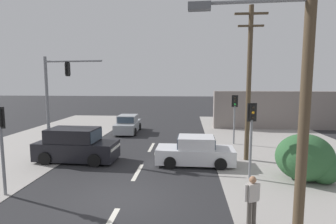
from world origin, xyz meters
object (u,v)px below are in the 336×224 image
(utility_pole_midground_right, at_px, (249,81))
(sedan_kerbside_parked, at_px, (195,152))
(pedestal_signal_far_median, at_px, (235,111))
(pedestal_signal_left_kerb, at_px, (1,136))
(pedestrian_at_kerb, at_px, (252,198))
(traffic_signal_mast, at_px, (55,93))
(pedestal_signal_right_kerb, at_px, (251,128))
(utility_pole_foreground_right, at_px, (301,69))
(suv_oncoming_mid, at_px, (76,146))
(sedan_crossing_left, at_px, (128,125))

(utility_pole_midground_right, bearing_deg, sedan_kerbside_parked, -161.02)
(pedestal_signal_far_median, bearing_deg, pedestal_signal_left_kerb, -138.50)
(utility_pole_midground_right, bearing_deg, pedestal_signal_left_kerb, -152.58)
(sedan_kerbside_parked, height_order, pedestrian_at_kerb, pedestrian_at_kerb)
(utility_pole_midground_right, xyz_separation_m, pedestal_signal_far_median, (-0.06, 3.85, -2.14))
(traffic_signal_mast, xyz_separation_m, pedestal_signal_right_kerb, (10.86, -3.12, -1.42))
(utility_pole_foreground_right, xyz_separation_m, pedestal_signal_right_kerb, (0.19, 5.40, -2.41))
(utility_pole_midground_right, distance_m, pedestal_signal_right_kerb, 3.73)
(utility_pole_midground_right, relative_size, pedestrian_at_kerb, 5.30)
(pedestal_signal_far_median, height_order, pedestrian_at_kerb, pedestal_signal_far_median)
(sedan_kerbside_parked, bearing_deg, utility_pole_foreground_right, -72.81)
(utility_pole_foreground_right, xyz_separation_m, utility_pole_midground_right, (0.68, 8.42, -0.27))
(traffic_signal_mast, relative_size, pedestal_signal_right_kerb, 1.69)
(traffic_signal_mast, height_order, pedestal_signal_far_median, traffic_signal_mast)
(pedestal_signal_right_kerb, distance_m, pedestal_signal_left_kerb, 10.48)
(sedan_kerbside_parked, bearing_deg, pedestrian_at_kerb, -75.30)
(traffic_signal_mast, distance_m, pedestal_signal_left_kerb, 5.85)
(sedan_kerbside_parked, xyz_separation_m, suv_oncoming_mid, (-6.76, 0.12, 0.18))
(sedan_crossing_left, bearing_deg, pedestal_signal_far_median, -23.61)
(pedestal_signal_right_kerb, bearing_deg, sedan_kerbside_parked, 141.14)
(pedestrian_at_kerb, bearing_deg, traffic_signal_mast, 144.18)
(utility_pole_midground_right, height_order, traffic_signal_mast, utility_pole_midground_right)
(sedan_crossing_left, distance_m, suv_oncoming_mid, 8.59)
(utility_pole_foreground_right, height_order, pedestal_signal_right_kerb, utility_pole_foreground_right)
(pedestal_signal_right_kerb, relative_size, suv_oncoming_mid, 0.77)
(traffic_signal_mast, height_order, sedan_kerbside_parked, traffic_signal_mast)
(utility_pole_foreground_right, xyz_separation_m, sedan_crossing_left, (-8.02, 16.05, -4.13))
(pedestal_signal_far_median, xyz_separation_m, suv_oncoming_mid, (-9.67, -4.75, -1.53))
(sedan_crossing_left, bearing_deg, utility_pole_foreground_right, -63.45)
(sedan_kerbside_parked, xyz_separation_m, pedestrian_at_kerb, (1.59, -6.07, 0.22))
(sedan_kerbside_parked, relative_size, sedan_crossing_left, 1.00)
(suv_oncoming_mid, bearing_deg, pedestal_signal_right_kerb, -12.92)
(utility_pole_foreground_right, xyz_separation_m, traffic_signal_mast, (-10.67, 8.52, -1.00))
(pedestal_signal_left_kerb, xyz_separation_m, pedestal_signal_far_median, (10.61, 9.38, 0.00))
(utility_pole_foreground_right, relative_size, pedestal_signal_far_median, 2.51)
(utility_pole_midground_right, bearing_deg, utility_pole_foreground_right, -94.64)
(utility_pole_foreground_right, height_order, pedestal_signal_far_median, utility_pole_foreground_right)
(suv_oncoming_mid, height_order, pedestrian_at_kerb, suv_oncoming_mid)
(pedestal_signal_right_kerb, relative_size, pedestrian_at_kerb, 2.18)
(pedestal_signal_far_median, relative_size, sedan_crossing_left, 0.83)
(suv_oncoming_mid, bearing_deg, pedestal_signal_far_median, 26.15)
(pedestal_signal_left_kerb, bearing_deg, sedan_crossing_left, 81.52)
(utility_pole_midground_right, bearing_deg, pedestal_signal_right_kerb, -99.27)
(traffic_signal_mast, bearing_deg, pedestal_signal_right_kerb, -16.05)
(pedestal_signal_right_kerb, height_order, sedan_crossing_left, pedestal_signal_right_kerb)
(utility_pole_foreground_right, distance_m, pedestal_signal_left_kerb, 10.67)
(pedestal_signal_right_kerb, xyz_separation_m, pedestal_signal_far_median, (0.44, 6.87, 0.00))
(pedestal_signal_right_kerb, height_order, pedestal_signal_left_kerb, same)
(utility_pole_foreground_right, relative_size, pedestal_signal_right_kerb, 2.51)
(utility_pole_foreground_right, relative_size, utility_pole_midground_right, 1.03)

